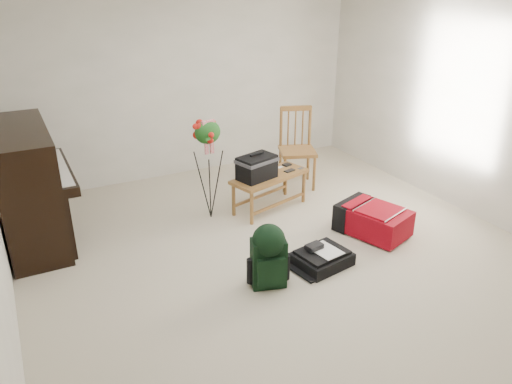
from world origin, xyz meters
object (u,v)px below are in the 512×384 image
piano (30,188)px  flower_stand (209,170)px  black_duffel (322,258)px  green_backpack (269,253)px  bench (260,169)px  dining_chair (296,149)px  red_suitcase (370,218)px

piano → flower_stand: bearing=-11.4°
black_duffel → green_backpack: bearing=176.3°
bench → green_backpack: (-0.67, -1.45, -0.19)m
dining_chair → black_duffel: size_ratio=1.79×
black_duffel → flower_stand: (-0.57, 1.48, 0.51)m
piano → dining_chair: 3.27m
piano → red_suitcase: size_ratio=1.71×
piano → black_duffel: bearing=-37.2°
piano → flower_stand: size_ratio=1.23×
red_suitcase → green_backpack: 1.56m
flower_stand → red_suitcase: bearing=-47.5°
dining_chair → red_suitcase: (0.03, -1.54, -0.35)m
black_duffel → green_backpack: green_backpack is taller
red_suitcase → black_duffel: 0.93m
red_suitcase → bench: bearing=109.3°
black_duffel → flower_stand: size_ratio=0.48×
dining_chair → bench: bearing=-127.9°
dining_chair → black_duffel: (-0.83, -1.87, -0.43)m
piano → green_backpack: bearing=-46.7°
flower_stand → green_backpack: bearing=-101.2°
dining_chair → black_duffel: 2.09m
bench → red_suitcase: bench is taller
bench → green_backpack: size_ratio=1.70×
red_suitcase → black_duffel: (-0.86, -0.33, -0.09)m
dining_chair → green_backpack: bearing=-106.1°
dining_chair → flower_stand: (-1.40, -0.39, 0.08)m
piano → green_backpack: (1.81, -1.92, -0.26)m
piano → red_suitcase: bearing=-24.8°
green_backpack → piano: bearing=149.4°
piano → bench: 2.52m
bench → black_duffel: (-0.03, -1.39, -0.46)m
bench → flower_stand: (-0.60, 0.09, 0.06)m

